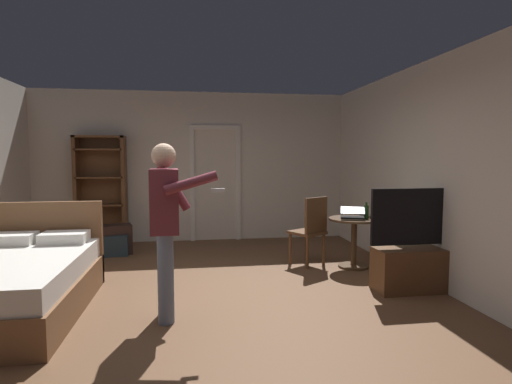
{
  "coord_description": "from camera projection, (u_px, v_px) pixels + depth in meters",
  "views": [
    {
      "loc": [
        -0.03,
        -4.4,
        1.56
      ],
      "look_at": [
        0.67,
        0.13,
        1.17
      ],
      "focal_mm": 29.13,
      "sensor_mm": 36.0,
      "label": 1
    }
  ],
  "objects": [
    {
      "name": "person_blue_shirt",
      "position": [
        166.0,
        219.0,
        3.93
      ],
      "size": [
        0.69,
        0.56,
        1.68
      ],
      "color": "slate",
      "rests_on": "ground_plane"
    },
    {
      "name": "laptop",
      "position": [
        352.0,
        215.0,
        5.76
      ],
      "size": [
        0.41,
        0.42,
        0.17
      ],
      "color": "black",
      "rests_on": "side_table"
    },
    {
      "name": "bed",
      "position": [
        15.0,
        283.0,
        4.12
      ],
      "size": [
        1.3,
        2.09,
        1.02
      ],
      "color": "brown",
      "rests_on": "ground_plane"
    },
    {
      "name": "tv_flatscreen",
      "position": [
        415.0,
        260.0,
        4.82
      ],
      "size": [
        1.12,
        0.4,
        1.2
      ],
      "color": "brown",
      "rests_on": "ground_plane"
    },
    {
      "name": "wall_right",
      "position": [
        447.0,
        173.0,
        4.79
      ],
      "size": [
        0.12,
        6.9,
        2.73
      ],
      "primitive_type": "cube",
      "color": "silver",
      "rests_on": "ground_plane"
    },
    {
      "name": "ground_plane",
      "position": [
        197.0,
        302.0,
        4.47
      ],
      "size": [
        7.33,
        7.33,
        0.0
      ],
      "primitive_type": "plane",
      "color": "brown"
    },
    {
      "name": "wall_back",
      "position": [
        194.0,
        167.0,
        7.69
      ],
      "size": [
        5.88,
        0.12,
        2.73
      ],
      "primitive_type": "cube",
      "color": "silver",
      "rests_on": "ground_plane"
    },
    {
      "name": "bottle_on_table",
      "position": [
        366.0,
        212.0,
        5.74
      ],
      "size": [
        0.06,
        0.06,
        0.23
      ],
      "color": "#22471B",
      "rests_on": "side_table"
    },
    {
      "name": "side_table",
      "position": [
        354.0,
        234.0,
        5.83
      ],
      "size": [
        0.71,
        0.71,
        0.7
      ],
      "color": "#4C331E",
      "rests_on": "ground_plane"
    },
    {
      "name": "wooden_chair",
      "position": [
        311.0,
        228.0,
        5.91
      ],
      "size": [
        0.58,
        0.58,
        0.99
      ],
      "color": "brown",
      "rests_on": "ground_plane"
    },
    {
      "name": "doorway_frame",
      "position": [
        215.0,
        175.0,
        7.68
      ],
      "size": [
        0.93,
        0.08,
        2.13
      ],
      "color": "white",
      "rests_on": "ground_plane"
    },
    {
      "name": "bookshelf",
      "position": [
        101.0,
        187.0,
        7.25
      ],
      "size": [
        0.85,
        0.32,
        1.92
      ],
      "color": "brown",
      "rests_on": "ground_plane"
    },
    {
      "name": "suitcase_dark",
      "position": [
        116.0,
        239.0,
        6.63
      ],
      "size": [
        0.54,
        0.42,
        0.47
      ],
      "primitive_type": "cube",
      "rotation": [
        0.0,
        0.0,
        0.29
      ],
      "color": "black",
      "rests_on": "ground_plane"
    },
    {
      "name": "suitcase_small",
      "position": [
        109.0,
        245.0,
        6.54
      ],
      "size": [
        0.6,
        0.3,
        0.33
      ],
      "primitive_type": "cube",
      "rotation": [
        0.0,
        0.0,
        0.02
      ],
      "color": "#1E2D38",
      "rests_on": "ground_plane"
    }
  ]
}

